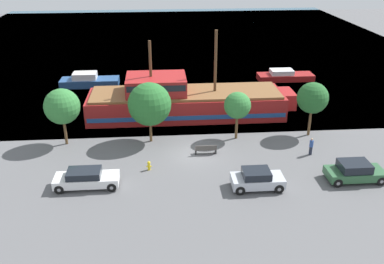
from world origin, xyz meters
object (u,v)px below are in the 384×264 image
object	(u,v)px
pirate_ship	(183,101)
parked_car_curb_rear	(355,171)
fire_hydrant	(149,165)
pedestrian_walking_near	(311,146)
moored_boat_dockside	(89,81)
parked_car_curb_front	(86,178)
moored_boat_outer	(285,76)
parked_car_curb_mid	(257,179)
bench_promenade_east	(206,149)

from	to	relation	value
pirate_ship	parked_car_curb_rear	xyz separation A→B (m)	(12.11, -14.26, -0.83)
fire_hydrant	pedestrian_walking_near	world-z (taller)	pedestrian_walking_near
pirate_ship	pedestrian_walking_near	distance (m)	14.23
moored_boat_dockside	parked_car_curb_front	distance (m)	24.59
moored_boat_outer	parked_car_curb_rear	distance (m)	25.63
pedestrian_walking_near	moored_boat_dockside	bearing A→B (deg)	136.04
moored_boat_outer	pedestrian_walking_near	bearing A→B (deg)	-100.02
parked_car_curb_front	parked_car_curb_mid	xyz separation A→B (m)	(12.53, -1.20, 0.04)
pirate_ship	moored_boat_dockside	distance (m)	15.57
parked_car_curb_front	bench_promenade_east	world-z (taller)	parked_car_curb_front
parked_car_curb_mid	fire_hydrant	bearing A→B (deg)	156.97
bench_promenade_east	pedestrian_walking_near	bearing A→B (deg)	-5.40
parked_car_curb_mid	bench_promenade_east	xyz separation A→B (m)	(-3.14, 5.77, -0.30)
bench_promenade_east	pedestrian_walking_near	xyz separation A→B (m)	(8.89, -0.84, 0.33)
moored_boat_outer	bench_promenade_east	world-z (taller)	moored_boat_outer
pirate_ship	moored_boat_dockside	size ratio (longest dim) A/B	2.96
parked_car_curb_mid	pedestrian_walking_near	world-z (taller)	pedestrian_walking_near
parked_car_curb_rear	parked_car_curb_front	bearing A→B (deg)	178.08
parked_car_curb_rear	pedestrian_walking_near	distance (m)	4.80
pirate_ship	parked_car_curb_mid	world-z (taller)	pirate_ship
parked_car_curb_rear	parked_car_curb_mid	bearing A→B (deg)	-176.09
parked_car_curb_front	fire_hydrant	distance (m)	5.08
moored_boat_outer	parked_car_curb_front	world-z (taller)	parked_car_curb_front
fire_hydrant	bench_promenade_east	bearing A→B (deg)	26.43
pedestrian_walking_near	pirate_ship	bearing A→B (deg)	136.11
moored_boat_dockside	pedestrian_walking_near	distance (m)	29.75
pirate_ship	pedestrian_walking_near	world-z (taller)	pirate_ship
moored_boat_dockside	moored_boat_outer	xyz separation A→B (m)	(25.15, 0.50, -0.12)
parked_car_curb_front	fire_hydrant	xyz separation A→B (m)	(4.58, 2.18, -0.30)
pirate_ship	parked_car_curb_rear	distance (m)	18.73
parked_car_curb_rear	pirate_ship	bearing A→B (deg)	130.35
parked_car_curb_front	parked_car_curb_rear	world-z (taller)	parked_car_curb_rear
moored_boat_dockside	parked_car_curb_rear	xyz separation A→B (m)	(23.29, -25.06, 0.11)
moored_boat_dockside	fire_hydrant	xyz separation A→B (m)	(7.71, -22.20, -0.24)
moored_boat_dockside	parked_car_curb_rear	size ratio (longest dim) A/B	1.67
moored_boat_dockside	parked_car_curb_front	bearing A→B (deg)	-82.68
parked_car_curb_mid	pirate_ship	bearing A→B (deg)	106.89
fire_hydrant	pedestrian_walking_near	distance (m)	13.79
moored_boat_dockside	pedestrian_walking_near	world-z (taller)	moored_boat_dockside
parked_car_curb_mid	fire_hydrant	world-z (taller)	parked_car_curb_mid
fire_hydrant	bench_promenade_east	xyz separation A→B (m)	(4.81, 2.39, 0.03)
pirate_ship	moored_boat_dockside	xyz separation A→B (m)	(-11.18, 10.80, -0.93)
pirate_ship	fire_hydrant	xyz separation A→B (m)	(-3.46, -11.40, -1.17)
parked_car_curb_rear	moored_boat_outer	bearing A→B (deg)	85.84
parked_car_curb_front	parked_car_curb_rear	xyz separation A→B (m)	(20.16, -0.68, 0.05)
moored_boat_dockside	parked_car_curb_rear	distance (m)	34.21
moored_boat_dockside	parked_car_curb_front	world-z (taller)	moored_boat_dockside
moored_boat_dockside	fire_hydrant	distance (m)	23.50
moored_boat_outer	parked_car_curb_mid	size ratio (longest dim) A/B	1.88
parked_car_curb_rear	bench_promenade_east	size ratio (longest dim) A/B	2.34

